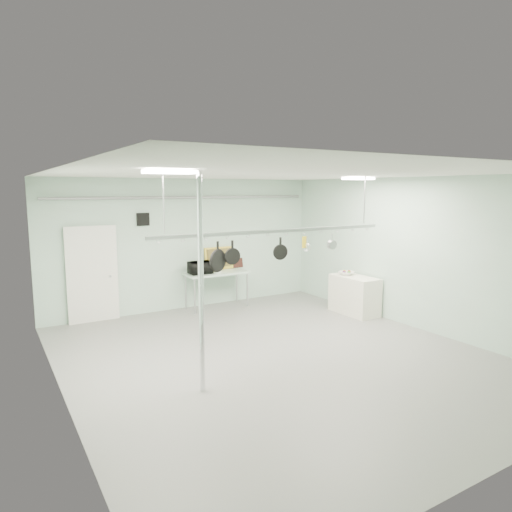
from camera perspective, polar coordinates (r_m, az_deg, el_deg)
floor at (r=8.30m, az=2.56°, el=-12.40°), size 8.00×8.00×0.00m
ceiling at (r=7.77m, az=2.72°, el=10.18°), size 7.00×8.00×0.02m
back_wall at (r=11.38m, az=-8.56°, el=1.48°), size 7.00×0.02×3.20m
right_wall at (r=10.22m, az=19.16°, el=0.34°), size 0.02×8.00×3.20m
door at (r=10.76m, az=-19.79°, el=-2.28°), size 1.10×0.10×2.20m
wall_vent at (r=10.94m, az=-13.94°, el=4.47°), size 0.30×0.04×0.30m
conduit_pipe at (r=11.22m, az=-8.51°, el=7.27°), size 6.60×0.07×0.07m
chrome_pole at (r=6.55m, az=-6.89°, el=-3.50°), size 0.08×0.08×3.20m
prep_table at (r=11.39m, az=-4.94°, el=-2.36°), size 1.60×0.70×0.91m
side_cabinet at (r=11.12m, az=12.19°, el=-4.80°), size 0.60×1.20×0.90m
pot_rack at (r=8.16m, az=2.67°, el=3.34°), size 4.80×0.06×1.00m
light_panel_left at (r=6.05m, az=-10.76°, el=10.30°), size 0.65×0.30×0.05m
light_panel_right at (r=9.74m, az=12.68°, el=9.43°), size 0.65×0.30×0.05m
microwave at (r=11.15m, az=-6.97°, el=-1.46°), size 0.55×0.38×0.30m
coffee_canister at (r=11.40m, az=-4.82°, el=-1.41°), size 0.23×0.23×0.23m
painting_large at (r=11.69m, az=-4.68°, el=-0.28°), size 0.78×0.14×0.58m
painting_small at (r=11.96m, az=-2.33°, el=-0.87°), size 0.30×0.10×0.25m
fruit_bowl at (r=11.18m, az=11.25°, el=-2.12°), size 0.47×0.47×0.09m
skillet_left at (r=7.62m, az=-4.79°, el=-0.11°), size 0.38×0.21×0.52m
skillet_mid at (r=7.73m, az=-2.97°, el=0.49°), size 0.29×0.09×0.40m
skillet_right at (r=8.23m, az=3.07°, el=1.03°), size 0.29×0.11×0.38m
whisk at (r=8.57m, az=6.33°, el=1.55°), size 0.19×0.19×0.30m
grater at (r=8.54m, az=6.08°, el=1.74°), size 0.10×0.06×0.24m
saucepan at (r=8.95m, az=9.46°, el=1.78°), size 0.19×0.12×0.30m
fruit_cluster at (r=11.17m, az=11.26°, el=-1.91°), size 0.24×0.24×0.09m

